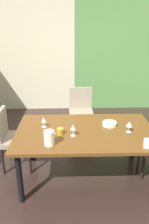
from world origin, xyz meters
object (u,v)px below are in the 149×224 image
object	(u,v)px
chair_head_far	(81,109)
wine_glass_center	(129,124)
wine_glass_front	(44,120)
cup_west	(147,143)
pitcher_near_window	(49,138)
dining_table	(86,135)
serving_bowl_rear	(110,124)
chair_left_far	(12,135)
wine_glass_corner	(73,128)
cup_south	(60,131)

from	to	relation	value
chair_head_far	wine_glass_center	xyz separation A→B (m)	(0.53, -1.35, 0.31)
wine_glass_front	cup_west	size ratio (longest dim) A/B	1.49
chair_head_far	pitcher_near_window	distance (m)	1.73
chair_head_far	wine_glass_front	bearing A→B (deg)	64.49
dining_table	wine_glass_center	xyz separation A→B (m)	(0.54, -0.06, 0.18)
chair_head_far	serving_bowl_rear	bearing A→B (deg)	105.58
chair_left_far	cup_west	bearing A→B (deg)	67.01
wine_glass_corner	cup_south	distance (m)	0.18
cup_south	chair_head_far	bearing A→B (deg)	76.24
dining_table	cup_south	bearing A→B (deg)	-163.41
cup_west	wine_glass_corner	bearing A→B (deg)	160.54
chair_left_far	dining_table	bearing A→B (deg)	74.78
wine_glass_corner	wine_glass_front	xyz separation A→B (m)	(-0.38, 0.26, -0.01)
chair_head_far	wine_glass_corner	size ratio (longest dim) A/B	5.99
chair_left_far	wine_glass_corner	bearing A→B (deg)	63.85
wine_glass_center	cup_south	world-z (taller)	wine_glass_center
dining_table	wine_glass_center	bearing A→B (deg)	-6.27
cup_west	cup_south	size ratio (longest dim) A/B	1.16
dining_table	chair_left_far	distance (m)	1.09
chair_head_far	cup_south	size ratio (longest dim) A/B	10.87
wine_glass_front	cup_west	bearing A→B (deg)	-24.51
serving_bowl_rear	wine_glass_front	bearing A→B (deg)	-177.97
chair_head_far	wine_glass_center	bearing A→B (deg)	111.31
cup_west	cup_south	distance (m)	1.03
chair_left_far	serving_bowl_rear	world-z (taller)	chair_left_far
dining_table	wine_glass_front	world-z (taller)	wine_glass_front
wine_glass_corner	wine_glass_front	size ratio (longest dim) A/B	1.05
chair_head_far	cup_west	size ratio (longest dim) A/B	9.36
chair_head_far	wine_glass_center	distance (m)	1.49
pitcher_near_window	wine_glass_center	bearing A→B (deg)	16.45
wine_glass_corner	wine_glass_center	bearing A→B (deg)	6.84
dining_table	cup_west	bearing A→B (deg)	-33.78
wine_glass_center	cup_west	xyz separation A→B (m)	(0.11, -0.37, -0.06)
dining_table	cup_west	world-z (taller)	cup_west
wine_glass_front	serving_bowl_rear	world-z (taller)	wine_glass_front
chair_head_far	cup_south	world-z (taller)	chair_head_far
cup_west	pitcher_near_window	world-z (taller)	pitcher_near_window
pitcher_near_window	chair_left_far	bearing A→B (deg)	133.45
wine_glass_corner	pitcher_near_window	world-z (taller)	pitcher_near_window
wine_glass_center	cup_south	size ratio (longest dim) A/B	1.72
dining_table	cup_west	size ratio (longest dim) A/B	18.63
cup_south	pitcher_near_window	bearing A→B (deg)	-114.22
wine_glass_corner	pitcher_near_window	bearing A→B (deg)	-143.04
chair_left_far	pitcher_near_window	bearing A→B (deg)	43.45
wine_glass_front	wine_glass_corner	bearing A→B (deg)	-34.05
wine_glass_front	pitcher_near_window	size ratio (longest dim) A/B	0.82
chair_left_far	wine_glass_corner	xyz separation A→B (m)	(0.87, -0.43, 0.32)
chair_left_far	chair_head_far	size ratio (longest dim) A/B	1.00
dining_table	pitcher_near_window	xyz separation A→B (m)	(-0.44, -0.35, 0.16)
wine_glass_front	cup_south	size ratio (longest dim) A/B	1.73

